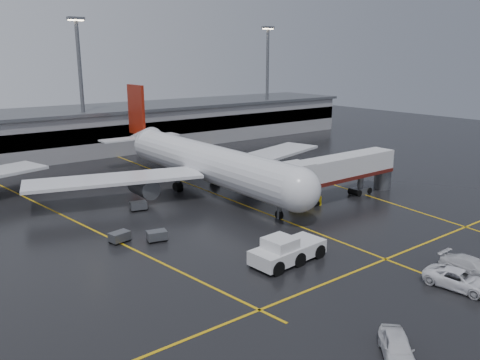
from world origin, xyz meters
TOP-DOWN VIEW (x-y plane):
  - ground at (0.00, 0.00)m, footprint 220.00×220.00m
  - apron_line_centre at (0.00, 0.00)m, footprint 0.25×90.00m
  - apron_line_stop at (0.00, -22.00)m, footprint 60.00×0.25m
  - apron_line_left at (-20.00, 10.00)m, footprint 9.99×69.35m
  - apron_line_right at (18.00, 10.00)m, footprint 7.57×69.64m
  - terminal at (0.00, 47.93)m, footprint 122.00×19.00m
  - light_mast_mid at (-5.00, 42.00)m, footprint 3.00×1.20m
  - light_mast_right at (40.00, 42.00)m, footprint 3.00×1.20m
  - main_airliner at (0.00, 9.70)m, footprint 48.80×45.60m
  - jet_bridge at (11.87, -6.00)m, footprint 19.90×3.40m
  - pushback_tractor at (-7.90, -16.74)m, footprint 7.84×3.80m
  - belt_loader at (6.32, -4.96)m, footprint 4.22×3.01m
  - service_van_a at (-0.18, -29.30)m, footprint 3.33×5.91m
  - service_van_b at (2.88, -28.80)m, footprint 2.44×5.65m
  - service_van_d at (-12.49, -31.94)m, footprint 4.53×4.61m
  - baggage_cart_a at (-14.92, -4.66)m, footprint 2.25×1.74m
  - baggage_cart_b at (-18.11, -2.59)m, footprint 2.22×1.68m
  - baggage_cart_c at (-11.80, 6.01)m, footprint 2.24×1.71m

SIDE VIEW (x-z plane):
  - ground at x=0.00m, z-range 0.00..0.00m
  - apron_line_centre at x=0.00m, z-range 0.00..0.02m
  - apron_line_stop at x=0.00m, z-range 0.00..0.02m
  - apron_line_left at x=-20.00m, z-range 0.00..0.02m
  - apron_line_right at x=18.00m, z-range 0.00..0.02m
  - belt_loader at x=6.32m, z-range -0.62..1.84m
  - baggage_cart_a at x=-14.92m, z-range 0.07..1.19m
  - baggage_cart_b at x=-18.11m, z-range 0.07..1.19m
  - baggage_cart_c at x=-11.80m, z-range 0.07..1.19m
  - service_van_a at x=-0.18m, z-range 0.00..1.56m
  - service_van_d at x=-12.49m, z-range 0.00..1.57m
  - service_van_b at x=2.88m, z-range 0.00..1.62m
  - pushback_tractor at x=-7.90m, z-range -0.28..2.45m
  - jet_bridge at x=11.87m, z-range 0.91..6.96m
  - main_airliner at x=0.00m, z-range -2.84..11.26m
  - terminal at x=0.00m, z-range 0.02..8.62m
  - light_mast_mid at x=-5.00m, z-range 1.75..27.20m
  - light_mast_right at x=40.00m, z-range 1.75..27.20m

